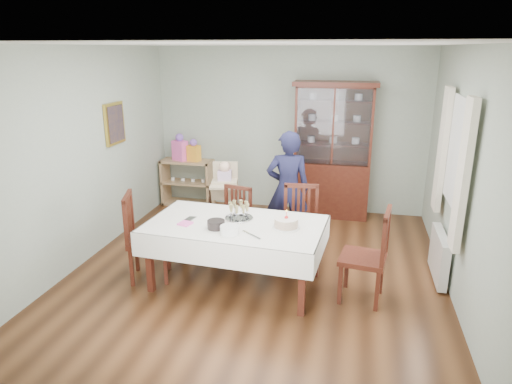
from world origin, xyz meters
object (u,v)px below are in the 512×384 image
(sideboard, at_px, (188,182))
(chair_end_left, at_px, (148,253))
(chair_end_right, at_px, (364,273))
(gift_bag_pink, at_px, (180,148))
(woman, at_px, (288,189))
(dining_table, at_px, (236,253))
(birthday_cake, at_px, (286,223))
(china_cabinet, at_px, (333,149))
(chair_far_right, at_px, (300,242))
(high_chair, at_px, (225,206))
(chair_far_left, at_px, (232,237))
(gift_bag_orange, at_px, (194,151))
(champagne_tray, at_px, (239,214))

(sideboard, xyz_separation_m, chair_end_left, (0.51, -2.70, -0.09))
(sideboard, height_order, chair_end_right, chair_end_right)
(sideboard, bearing_deg, gift_bag_pink, -169.32)
(chair_end_left, height_order, woman, woman)
(chair_end_left, bearing_deg, chair_end_right, -106.92)
(dining_table, xyz_separation_m, chair_end_left, (-1.06, -0.08, -0.07))
(birthday_cake, bearing_deg, gift_bag_pink, 130.96)
(dining_table, height_order, birthday_cake, birthday_cake)
(china_cabinet, height_order, sideboard, china_cabinet)
(sideboard, distance_m, chair_far_right, 2.98)
(high_chair, bearing_deg, gift_bag_pink, 123.51)
(dining_table, height_order, chair_end_right, chair_end_right)
(chair_far_left, xyz_separation_m, chair_end_right, (1.69, -0.73, 0.04))
(chair_end_right, distance_m, high_chair, 2.49)
(china_cabinet, height_order, birthday_cake, china_cabinet)
(sideboard, relative_size, chair_end_left, 0.85)
(chair_end_right, bearing_deg, china_cabinet, -160.11)
(dining_table, relative_size, china_cabinet, 0.95)
(chair_end_left, relative_size, gift_bag_pink, 2.26)
(chair_far_right, bearing_deg, gift_bag_orange, 131.65)
(chair_far_left, xyz_separation_m, champagne_tray, (0.24, -0.55, 0.54))
(china_cabinet, xyz_separation_m, woman, (-0.52, -1.34, -0.31))
(chair_far_right, height_order, birthday_cake, chair_far_right)
(sideboard, xyz_separation_m, champagne_tray, (1.58, -2.48, 0.42))
(champagne_tray, bearing_deg, sideboard, 122.54)
(chair_end_left, xyz_separation_m, chair_end_right, (2.52, 0.04, 0.00))
(gift_bag_orange, bearing_deg, china_cabinet, -0.04)
(chair_far_left, distance_m, chair_end_left, 1.13)
(china_cabinet, relative_size, chair_far_right, 2.13)
(gift_bag_pink, relative_size, gift_bag_orange, 1.22)
(chair_far_right, height_order, gift_bag_pink, gift_bag_pink)
(chair_end_right, relative_size, woman, 0.65)
(chair_far_right, xyz_separation_m, birthday_cake, (-0.08, -0.67, 0.51))
(champagne_tray, relative_size, gift_bag_orange, 0.86)
(high_chair, bearing_deg, dining_table, -80.42)
(high_chair, relative_size, gift_bag_orange, 2.89)
(birthday_cake, bearing_deg, chair_end_left, -177.65)
(gift_bag_pink, bearing_deg, gift_bag_orange, 0.00)
(gift_bag_pink, bearing_deg, dining_table, -57.14)
(chair_far_left, relative_size, birthday_cake, 3.06)
(chair_far_right, xyz_separation_m, gift_bag_pink, (-2.34, 1.94, 0.70))
(chair_far_left, xyz_separation_m, high_chair, (-0.31, 0.75, 0.15))
(china_cabinet, xyz_separation_m, chair_end_right, (0.53, -2.63, -0.81))
(woman, height_order, gift_bag_orange, woman)
(birthday_cake, bearing_deg, china_cabinet, 82.57)
(china_cabinet, relative_size, sideboard, 2.42)
(chair_far_left, distance_m, woman, 1.01)
(chair_far_right, relative_size, gift_bag_pink, 2.18)
(champagne_tray, bearing_deg, chair_far_right, 38.02)
(champagne_tray, distance_m, gift_bag_orange, 2.85)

